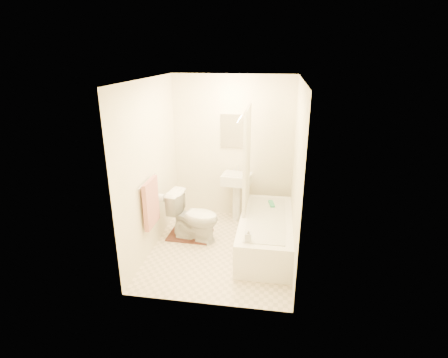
% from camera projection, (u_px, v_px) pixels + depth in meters
% --- Properties ---
extents(floor, '(2.40, 2.40, 0.00)m').
position_uv_depth(floor, '(221.00, 249.00, 5.12)').
color(floor, beige).
rests_on(floor, ground).
extents(ceiling, '(2.40, 2.40, 0.00)m').
position_uv_depth(ceiling, '(221.00, 79.00, 4.30)').
color(ceiling, white).
rests_on(ceiling, ground).
extents(wall_back, '(2.00, 0.02, 2.40)m').
position_uv_depth(wall_back, '(233.00, 148.00, 5.82)').
color(wall_back, beige).
rests_on(wall_back, ground).
extents(wall_left, '(0.02, 2.40, 2.40)m').
position_uv_depth(wall_left, '(150.00, 168.00, 4.86)').
color(wall_left, beige).
rests_on(wall_left, ground).
extents(wall_right, '(0.02, 2.40, 2.40)m').
position_uv_depth(wall_right, '(296.00, 175.00, 4.57)').
color(wall_right, beige).
rests_on(wall_right, ground).
extents(mirror, '(0.40, 0.03, 0.55)m').
position_uv_depth(mirror, '(233.00, 131.00, 5.70)').
color(mirror, white).
rests_on(mirror, wall_back).
extents(curtain_rod, '(0.03, 1.70, 0.03)m').
position_uv_depth(curtain_rod, '(245.00, 111.00, 4.49)').
color(curtain_rod, silver).
rests_on(curtain_rod, wall_back).
extents(shower_curtain, '(0.04, 0.80, 1.55)m').
position_uv_depth(shower_curtain, '(247.00, 160.00, 5.12)').
color(shower_curtain, silver).
rests_on(shower_curtain, curtain_rod).
extents(towel_bar, '(0.02, 0.60, 0.02)m').
position_uv_depth(towel_bar, '(147.00, 181.00, 4.65)').
color(towel_bar, silver).
rests_on(towel_bar, wall_left).
extents(towel, '(0.06, 0.45, 0.66)m').
position_uv_depth(towel, '(151.00, 203.00, 4.76)').
color(towel, '#CC7266').
rests_on(towel, towel_bar).
extents(toilet_paper, '(0.11, 0.12, 0.12)m').
position_uv_depth(toilet_paper, '(160.00, 198.00, 5.13)').
color(toilet_paper, white).
rests_on(toilet_paper, wall_left).
extents(toilet, '(0.82, 0.54, 0.75)m').
position_uv_depth(toilet, '(194.00, 217.00, 5.27)').
color(toilet, silver).
rests_on(toilet, floor).
extents(sink, '(0.50, 0.41, 0.91)m').
position_uv_depth(sink, '(237.00, 195.00, 5.86)').
color(sink, white).
rests_on(sink, floor).
extents(bathtub, '(0.74, 1.69, 0.48)m').
position_uv_depth(bathtub, '(266.00, 233.00, 5.08)').
color(bathtub, white).
rests_on(bathtub, floor).
extents(bath_mat, '(0.67, 0.52, 0.02)m').
position_uv_depth(bath_mat, '(190.00, 235.00, 5.49)').
color(bath_mat, '#472219').
rests_on(bath_mat, floor).
extents(soap_bottle, '(0.09, 0.09, 0.17)m').
position_uv_depth(soap_bottle, '(248.00, 235.00, 4.36)').
color(soap_bottle, white).
rests_on(soap_bottle, bathtub).
extents(scrub_brush, '(0.11, 0.23, 0.04)m').
position_uv_depth(scrub_brush, '(271.00, 204.00, 5.41)').
color(scrub_brush, '#3AAB73').
rests_on(scrub_brush, bathtub).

